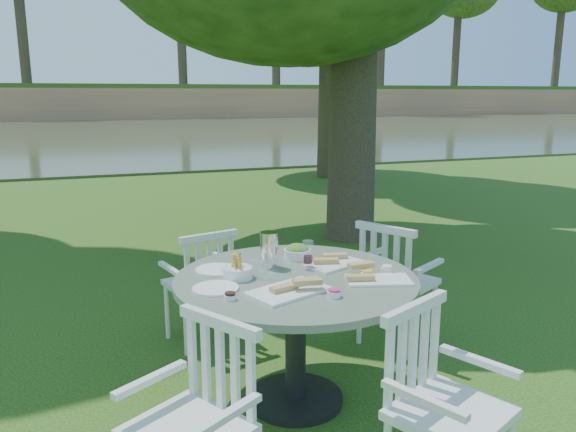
# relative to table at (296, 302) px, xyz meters

# --- Properties ---
(ground) EXTENTS (140.00, 140.00, 0.00)m
(ground) POSITION_rel_table_xyz_m (0.39, 1.00, -0.62)
(ground) COLOR #193B0C
(ground) RESTS_ON ground
(table) EXTENTS (1.37, 1.37, 0.77)m
(table) POSITION_rel_table_xyz_m (0.00, 0.00, 0.00)
(table) COLOR black
(table) RESTS_ON ground
(chair_ne) EXTENTS (0.60, 0.61, 0.91)m
(chair_ne) POSITION_rel_table_xyz_m (0.89, 0.45, -0.09)
(chair_ne) COLOR silver
(chair_ne) RESTS_ON ground
(chair_nw) EXTENTS (0.51, 0.49, 0.85)m
(chair_nw) POSITION_rel_table_xyz_m (-0.34, 0.95, -0.12)
(chair_nw) COLOR silver
(chair_nw) RESTS_ON ground
(chair_sw) EXTENTS (0.59, 0.60, 0.88)m
(chair_sw) POSITION_rel_table_xyz_m (-0.69, -0.74, -0.11)
(chair_sw) COLOR silver
(chair_sw) RESTS_ON ground
(chair_se) EXTENTS (0.59, 0.58, 0.90)m
(chair_se) POSITION_rel_table_xyz_m (0.26, -0.97, -0.09)
(chair_se) COLOR silver
(chair_se) RESTS_ON ground
(tableware) EXTENTS (1.19, 0.84, 0.22)m
(tableware) POSITION_rel_table_xyz_m (-0.05, 0.08, 0.19)
(tableware) COLOR white
(tableware) RESTS_ON table
(river) EXTENTS (100.00, 28.00, 0.12)m
(river) POSITION_rel_table_xyz_m (0.39, 24.00, -0.62)
(river) COLOR #323A22
(river) RESTS_ON ground
(far_bank) EXTENTS (100.00, 18.00, 15.20)m
(far_bank) POSITION_rel_table_xyz_m (0.67, 42.12, 6.62)
(far_bank) COLOR #A56D4D
(far_bank) RESTS_ON ground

